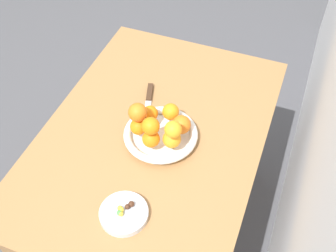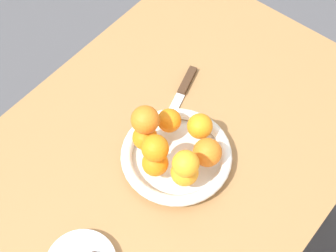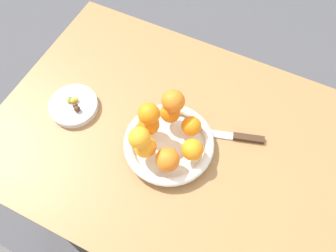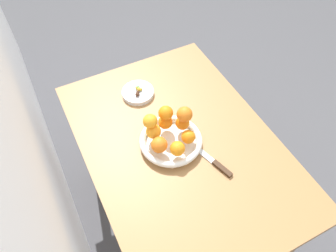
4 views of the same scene
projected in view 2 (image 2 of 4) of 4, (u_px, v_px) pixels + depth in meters
The scene contains 12 objects.
dining_table at pixel (169, 166), 1.30m from camera, with size 1.10×0.76×0.74m.
fruit_bowl at pixel (176, 156), 1.19m from camera, with size 0.26×0.26×0.04m.
orange_0 at pixel (200, 126), 1.18m from camera, with size 0.06×0.06×0.06m, color orange.
orange_1 at pixel (169, 120), 1.19m from camera, with size 0.06×0.06×0.06m, color orange.
orange_2 at pixel (145, 138), 1.16m from camera, with size 0.06×0.06×0.06m, color orange.
orange_3 at pixel (155, 163), 1.12m from camera, with size 0.06×0.06×0.06m, color orange.
orange_4 at pixel (185, 172), 1.11m from camera, with size 0.06×0.06×0.06m, color orange.
orange_5 at pixel (207, 152), 1.13m from camera, with size 0.07×0.07×0.07m, color orange.
orange_6 at pixel (155, 148), 1.07m from camera, with size 0.06×0.06×0.06m, color orange.
orange_7 at pixel (145, 120), 1.11m from camera, with size 0.06×0.06×0.06m, color orange.
orange_8 at pixel (186, 164), 1.05m from camera, with size 0.06×0.06×0.06m, color orange.
knife at pixel (178, 99), 1.30m from camera, with size 0.25×0.10×0.01m.
Camera 2 is at (0.49, 0.40, 1.79)m, focal length 55.00 mm.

